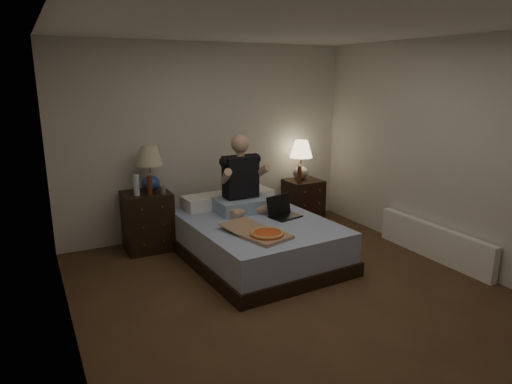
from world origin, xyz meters
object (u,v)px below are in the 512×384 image
water_bottle (136,185)px  beer_bottle_right (300,174)px  lamp_left (150,168)px  lamp_right (301,160)px  pizza_box (267,235)px  soda_can (163,190)px  bed (256,240)px  beer_bottle_left (150,186)px  nightstand_left (148,221)px  radiator (434,242)px  person (242,174)px  laptop (286,207)px  nightstand_right (303,201)px

water_bottle → beer_bottle_right: (2.25, -0.00, -0.10)m
lamp_left → lamp_right: (2.17, 0.01, -0.09)m
pizza_box → soda_can: bearing=102.0°
bed → beer_bottle_left: bearing=140.3°
beer_bottle_left → water_bottle: bearing=158.4°
nightstand_left → water_bottle: (-0.13, -0.09, 0.48)m
pizza_box → radiator: pizza_box is taller
water_bottle → beer_bottle_right: bearing=-0.0°
lamp_left → beer_bottle_left: bearing=-107.9°
water_bottle → person: (1.17, -0.43, 0.10)m
lamp_left → laptop: lamp_left is taller
radiator → lamp_right: bearing=108.5°
beer_bottle_left → laptop: 1.61m
lamp_left → beer_bottle_right: 2.07m
beer_bottle_right → bed: bearing=-143.7°
nightstand_left → person: bearing=-25.9°
bed → pizza_box: 0.68m
lamp_left → water_bottle: bearing=-143.8°
soda_can → nightstand_left: bearing=134.2°
nightstand_right → pizza_box: bearing=-134.8°
lamp_left → person: bearing=-31.1°
water_bottle → pizza_box: water_bottle is taller
laptop → nightstand_right: bearing=35.1°
water_bottle → beer_bottle_left: size_ratio=1.09×
laptop → pizza_box: laptop is taller
lamp_right → person: size_ratio=0.60×
person → pizza_box: (-0.19, -0.97, -0.43)m
soda_can → pizza_box: bearing=-62.7°
nightstand_left → nightstand_right: 2.26m
beer_bottle_right → pizza_box: 1.91m
lamp_right → soda_can: bearing=-173.4°
pizza_box → nightstand_right: bearing=31.3°
water_bottle → soda_can: (0.29, -0.08, -0.07)m
beer_bottle_left → person: size_ratio=0.25×
bed → nightstand_right: bearing=33.0°
person → radiator: (1.85, -1.31, -0.75)m
nightstand_right → beer_bottle_right: (-0.13, -0.09, 0.43)m
nightstand_right → laptop: 1.35m
radiator → pizza_box: bearing=170.7°
soda_can → radiator: soda_can is taller
soda_can → nightstand_right: bearing=4.6°
nightstand_left → water_bottle: 0.51m
bed → lamp_right: size_ratio=3.44×
nightstand_right → soda_can: size_ratio=6.33×
lamp_right → beer_bottle_left: bearing=-174.3°
beer_bottle_left → laptop: beer_bottle_left is taller
water_bottle → soda_can: bearing=-14.6°
beer_bottle_left → beer_bottle_right: (2.11, 0.06, -0.09)m
beer_bottle_left → radiator: 3.39m
bed → nightstand_left: size_ratio=2.68×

